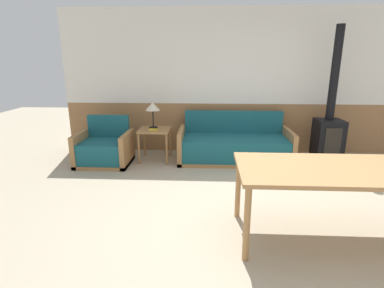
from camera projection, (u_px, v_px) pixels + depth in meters
name	position (u px, v px, depth m)	size (l,w,h in m)	color
ground_plane	(277.00, 217.00, 3.49)	(16.00, 16.00, 0.00)	#B2A58C
wall_back	(252.00, 83.00, 5.65)	(7.20, 0.06, 2.70)	#996B42
couch	(234.00, 146.00, 5.41)	(1.99, 0.88, 0.84)	#9E7042
armchair	(105.00, 149.00, 5.23)	(0.90, 0.75, 0.81)	#9E7042
side_table	(155.00, 134.00, 5.37)	(0.55, 0.55, 0.58)	#9E7042
table_lamp	(153.00, 107.00, 5.34)	(0.26, 0.26, 0.46)	black
book_stack	(153.00, 130.00, 5.24)	(0.16, 0.13, 0.02)	gold
dining_table	(340.00, 174.00, 2.90)	(1.99, 0.91, 0.77)	#B27F4C
wood_stove	(329.00, 127.00, 5.24)	(0.45, 0.45, 2.33)	black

